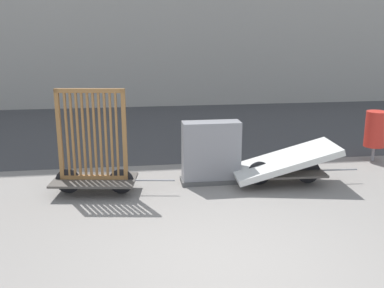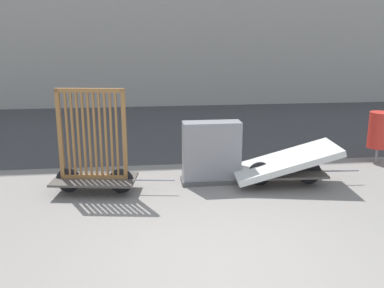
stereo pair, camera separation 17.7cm
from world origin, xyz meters
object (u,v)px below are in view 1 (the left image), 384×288
Objects in this scene: bike_cart_with_bedframe at (94,159)px; trash_bin at (376,129)px; bike_cart_with_mattress at (285,163)px; utility_cabinet at (211,155)px.

bike_cart_with_bedframe is 1.97× the size of trash_bin.
bike_cart_with_bedframe is at bearing -168.84° from trash_bin.
bike_cart_with_bedframe is 0.91× the size of bike_cart_with_mattress.
bike_cart_with_bedframe is 2.17m from utility_cabinet.
bike_cart_with_bedframe is at bearing -172.48° from utility_cabinet.
bike_cart_with_mattress is at bearing -154.51° from trash_bin.
trash_bin is at bearing 13.17° from utility_cabinet.
bike_cart_with_bedframe is at bearing -177.08° from bike_cart_with_mattress.
utility_cabinet is at bearing 16.31° from bike_cart_with_bedframe.
bike_cart_with_mattress is at bearing 8.80° from bike_cart_with_bedframe.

